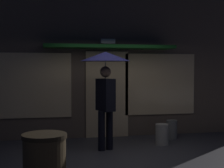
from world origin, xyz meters
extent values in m
plane|color=#423F44|center=(0.00, 0.00, 0.00)|extent=(18.00, 18.00, 0.00)
cube|color=brown|center=(0.00, 2.35, 1.81)|extent=(9.01, 0.30, 3.62)
cube|color=#F9D199|center=(0.00, 2.18, 1.10)|extent=(1.10, 0.04, 2.20)
cube|color=#F9D199|center=(-1.87, 2.18, 1.35)|extent=(1.90, 0.04, 1.60)
cube|color=#F9D199|center=(1.43, 2.18, 1.35)|extent=(1.90, 0.04, 1.60)
cube|color=white|center=(0.00, 2.10, 2.45)|extent=(0.36, 0.16, 0.12)
cube|color=#144C19|center=(0.00, 1.85, 2.30)|extent=(3.20, 0.70, 0.08)
cylinder|color=black|center=(-0.38, 0.79, 0.43)|extent=(0.15, 0.15, 0.86)
cylinder|color=black|center=(-0.19, 0.86, 0.43)|extent=(0.15, 0.15, 0.86)
cube|color=black|center=(-0.29, 0.83, 1.20)|extent=(0.39, 0.51, 0.69)
cube|color=silver|center=(-0.17, 0.78, 1.20)|extent=(0.07, 0.14, 0.55)
cube|color=#B28C19|center=(-0.17, 0.78, 1.18)|extent=(0.04, 0.06, 0.44)
sphere|color=#A1775A|center=(-0.29, 0.83, 1.70)|extent=(0.24, 0.24, 0.24)
cylinder|color=slate|center=(-0.29, 0.83, 1.68)|extent=(0.02, 0.02, 0.89)
cone|color=#14144C|center=(-0.29, 0.83, 2.03)|extent=(1.09, 1.09, 0.20)
cylinder|color=#B2A899|center=(1.08, 1.05, 0.24)|extent=(0.30, 0.30, 0.48)
cylinder|color=slate|center=(1.55, 1.64, 0.23)|extent=(0.27, 0.27, 0.47)
cylinder|color=#473823|center=(-1.58, -1.62, 0.41)|extent=(0.59, 0.59, 0.82)
cylinder|color=black|center=(-1.58, -1.62, 0.85)|extent=(0.62, 0.62, 0.06)
camera|label=1|loc=(-1.56, -6.28, 1.79)|focal=53.96mm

